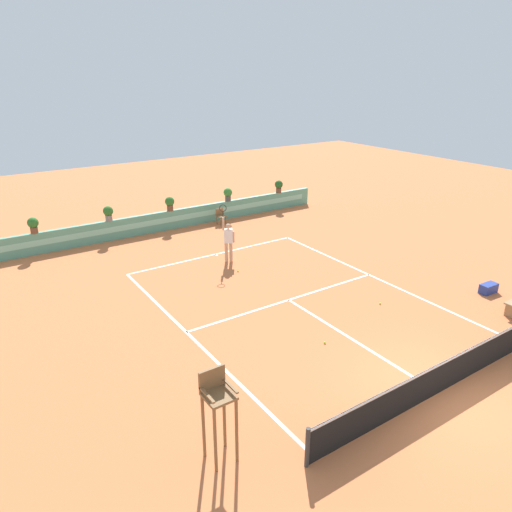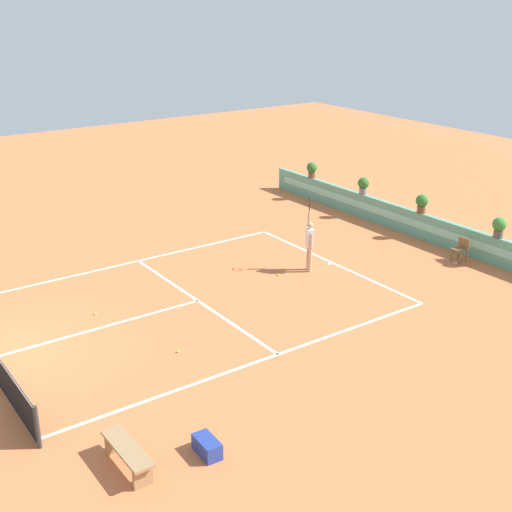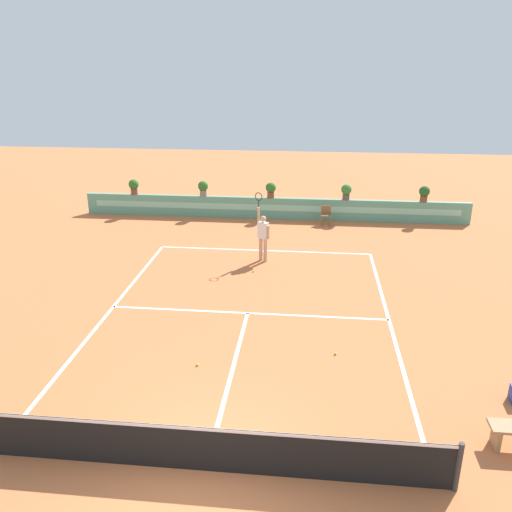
% 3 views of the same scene
% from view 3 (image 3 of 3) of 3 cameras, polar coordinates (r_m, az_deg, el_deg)
% --- Properties ---
extents(ground_plane, '(60.00, 60.00, 0.00)m').
position_cam_3_polar(ground_plane, '(15.30, -1.11, -6.89)').
color(ground_plane, '#C66B3D').
extents(court_lines, '(8.32, 11.94, 0.01)m').
position_cam_3_polar(court_lines, '(15.93, -0.79, -5.69)').
color(court_lines, white).
rests_on(court_lines, ground).
extents(net, '(8.92, 0.10, 1.00)m').
position_cam_3_polar(net, '(10.07, -5.60, -19.99)').
color(net, '#333333').
rests_on(net, ground).
extents(back_wall_barrier, '(18.00, 0.21, 1.00)m').
position_cam_3_polar(back_wall_barrier, '(24.80, 1.85, 5.20)').
color(back_wall_barrier, '#599E84').
rests_on(back_wall_barrier, ground).
extents(ball_kid_chair, '(0.44, 0.44, 0.85)m').
position_cam_3_polar(ball_kid_chair, '(24.06, 7.58, 4.49)').
color(ball_kid_chair, brown).
rests_on(ball_kid_chair, ground).
extents(tennis_player, '(0.56, 0.36, 2.58)m').
position_cam_3_polar(tennis_player, '(19.27, 0.76, 2.40)').
color(tennis_player, tan).
rests_on(tennis_player, ground).
extents(tennis_ball_near_baseline, '(0.07, 0.07, 0.07)m').
position_cam_3_polar(tennis_ball_near_baseline, '(13.74, 8.62, -10.40)').
color(tennis_ball_near_baseline, '#CCE033').
rests_on(tennis_ball_near_baseline, ground).
extents(tennis_ball_mid_court, '(0.07, 0.07, 0.07)m').
position_cam_3_polar(tennis_ball_mid_court, '(13.22, -6.36, -11.62)').
color(tennis_ball_mid_court, '#CCE033').
rests_on(tennis_ball_mid_court, ground).
extents(tennis_ball_by_sideline, '(0.07, 0.07, 0.07)m').
position_cam_3_polar(tennis_ball_by_sideline, '(18.58, -0.28, -1.65)').
color(tennis_ball_by_sideline, '#CCE033').
rests_on(tennis_ball_by_sideline, ground).
extents(potted_plant_right, '(0.48, 0.48, 0.72)m').
position_cam_3_polar(potted_plant_right, '(24.57, 9.76, 6.97)').
color(potted_plant_right, '#514C47').
rests_on(potted_plant_right, back_wall_barrier).
extents(potted_plant_far_left, '(0.48, 0.48, 0.72)m').
position_cam_3_polar(potted_plant_far_left, '(25.91, -13.11, 7.43)').
color(potted_plant_far_left, brown).
rests_on(potted_plant_far_left, back_wall_barrier).
extents(potted_plant_left, '(0.48, 0.48, 0.72)m').
position_cam_3_polar(potted_plant_left, '(25.03, -5.76, 7.41)').
color(potted_plant_left, gray).
rests_on(potted_plant_left, back_wall_barrier).
extents(potted_plant_centre, '(0.48, 0.48, 0.72)m').
position_cam_3_polar(potted_plant_centre, '(24.59, 1.61, 7.26)').
color(potted_plant_centre, brown).
rests_on(potted_plant_centre, back_wall_barrier).
extents(potted_plant_far_right, '(0.48, 0.48, 0.72)m').
position_cam_3_polar(potted_plant_far_right, '(25.05, 17.78, 6.54)').
color(potted_plant_far_right, brown).
rests_on(potted_plant_far_right, back_wall_barrier).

